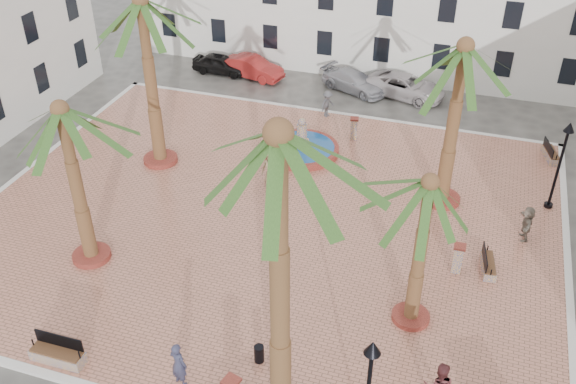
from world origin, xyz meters
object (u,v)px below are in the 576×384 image
at_px(palm_sw, 64,130).
at_px(pedestrian_fountain_a, 271,168).
at_px(bollard_e, 458,258).
at_px(car_white, 405,86).
at_px(pedestrian_east, 527,223).
at_px(bench_e, 488,265).
at_px(litter_bin, 259,354).
at_px(palm_s, 279,172).
at_px(fountain, 302,148).
at_px(car_silver, 354,81).
at_px(lamppost_e, 563,151).
at_px(palm_e, 428,201).
at_px(bench_s, 58,354).
at_px(lamppost_s, 369,378).
at_px(cyclist_a, 179,364).
at_px(bench_ne, 551,154).
at_px(palm_ne, 462,67).
at_px(car_black, 221,64).
at_px(palm_nw, 143,21).
at_px(car_red, 252,67).
at_px(pedestrian_north, 327,104).
at_px(pedestrian_fountain_b, 276,172).
at_px(bollard_n, 354,128).

height_order(palm_sw, pedestrian_fountain_a, palm_sw).
bearing_deg(bollard_e, car_white, 106.50).
distance_m(pedestrian_east, car_white, 14.94).
xyz_separation_m(bench_e, litter_bin, (-7.19, -7.41, 0.10)).
bearing_deg(palm_sw, palm_s, -27.31).
xyz_separation_m(fountain, car_silver, (0.78, 8.76, 0.21)).
xyz_separation_m(lamppost_e, pedestrian_east, (-1.05, -2.88, -2.17)).
bearing_deg(palm_e, bench_s, -152.77).
bearing_deg(car_silver, bench_e, -125.54).
distance_m(palm_s, bench_e, 14.35).
bearing_deg(lamppost_s, litter_bin, 153.02).
height_order(fountain, bench_e, fountain).
distance_m(bench_s, cyclist_a, 4.49).
bearing_deg(palm_s, bench_s, 179.85).
xyz_separation_m(bench_ne, cyclist_a, (-11.90, -19.28, 0.65)).
xyz_separation_m(palm_e, car_white, (-3.45, 19.38, -4.77)).
bearing_deg(palm_ne, bollard_e, -76.51).
bearing_deg(car_black, palm_nw, -169.74).
height_order(bench_e, lamppost_s, lamppost_s).
height_order(palm_nw, car_red, palm_nw).
distance_m(bench_s, lamppost_s, 11.05).
bearing_deg(palm_nw, pedestrian_north, 48.11).
height_order(bench_ne, car_red, car_red).
distance_m(bench_ne, lamppost_e, 5.42).
xyz_separation_m(palm_ne, litter_bin, (-4.79, -11.85, -6.40)).
bearing_deg(bench_ne, fountain, 90.44).
xyz_separation_m(palm_nw, bollard_e, (15.48, -4.07, -6.78)).
bearing_deg(palm_sw, bench_e, 15.42).
xyz_separation_m(bench_ne, car_silver, (-11.76, 5.30, 0.24)).
xyz_separation_m(lamppost_e, bollard_e, (-3.63, -6.00, -2.30)).
bearing_deg(bench_s, bench_ne, 49.80).
bearing_deg(fountain, palm_e, -54.53).
distance_m(palm_e, pedestrian_east, 8.73).
height_order(palm_s, pedestrian_fountain_b, palm_s).
xyz_separation_m(litter_bin, car_silver, (-2.02, 22.87, 0.15)).
distance_m(bollard_n, pedestrian_fountain_a, 6.45).
bearing_deg(car_silver, palm_s, -148.27).
distance_m(bollard_n, pedestrian_north, 3.02).
height_order(bollard_e, pedestrian_fountain_b, pedestrian_fountain_b).
xyz_separation_m(lamppost_e, cyclist_a, (-11.78, -14.61, -2.09)).
height_order(palm_sw, car_silver, palm_sw).
bearing_deg(palm_e, cyclist_a, -141.88).
xyz_separation_m(bench_e, lamppost_s, (-3.08, -9.51, 2.76)).
relative_size(bench_e, litter_bin, 2.46).
distance_m(palm_sw, pedestrian_east, 19.24).
distance_m(bollard_e, pedestrian_fountain_a, 9.99).
bearing_deg(pedestrian_north, palm_s, -145.75).
bearing_deg(litter_bin, car_silver, 95.04).
height_order(palm_sw, palm_s, palm_s).
relative_size(fountain, litter_bin, 5.83).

